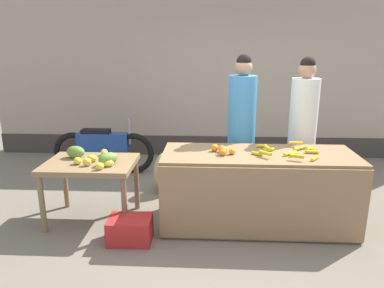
{
  "coord_description": "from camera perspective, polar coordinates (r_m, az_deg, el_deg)",
  "views": [
    {
      "loc": [
        -0.15,
        -3.72,
        1.95
      ],
      "look_at": [
        -0.35,
        0.15,
        0.89
      ],
      "focal_mm": 33.37,
      "sensor_mm": 36.0,
      "label": 1
    }
  ],
  "objects": [
    {
      "name": "produce_crate",
      "position": [
        3.82,
        -9.88,
        -13.34
      ],
      "size": [
        0.45,
        0.33,
        0.26
      ],
      "primitive_type": "cube",
      "rotation": [
        0.0,
        0.0,
        0.02
      ],
      "color": "red",
      "rests_on": "ground"
    },
    {
      "name": "banana_bunch_pile",
      "position": [
        3.98,
        15.34,
        -1.05
      ],
      "size": [
        0.73,
        0.58,
        0.07
      ],
      "color": "gold",
      "rests_on": "fruit_stall_counter"
    },
    {
      "name": "market_wall_back",
      "position": [
        6.45,
        4.41,
        11.39
      ],
      "size": [
        8.14,
        0.23,
        3.08
      ],
      "color": "tan",
      "rests_on": "ground"
    },
    {
      "name": "vendor_woman_white_shirt",
      "position": [
        4.65,
        17.2,
        1.93
      ],
      "size": [
        0.34,
        0.34,
        1.83
      ],
      "color": "#33333D",
      "rests_on": "ground"
    },
    {
      "name": "vendor_woman_blue_shirt",
      "position": [
        4.49,
        7.9,
        2.23
      ],
      "size": [
        0.34,
        0.34,
        1.86
      ],
      "color": "#33333D",
      "rests_on": "ground"
    },
    {
      "name": "produce_sack",
      "position": [
        4.91,
        -4.12,
        -4.49
      ],
      "size": [
        0.47,
        0.45,
        0.57
      ],
      "primitive_type": "ellipsoid",
      "rotation": [
        0.0,
        0.0,
        0.62
      ],
      "color": "tan",
      "rests_on": "ground"
    },
    {
      "name": "mango_papaya_pile",
      "position": [
        4.11,
        -15.63,
        -1.96
      ],
      "size": [
        0.69,
        0.62,
        0.14
      ],
      "color": "#E0CF47",
      "rests_on": "side_table_wooden"
    },
    {
      "name": "orange_pile",
      "position": [
        3.83,
        4.85,
        -0.97
      ],
      "size": [
        0.26,
        0.23,
        0.09
      ],
      "color": "orange",
      "rests_on": "fruit_stall_counter"
    },
    {
      "name": "fruit_stall_counter",
      "position": [
        4.05,
        10.4,
        -7.18
      ],
      "size": [
        2.08,
        0.81,
        0.84
      ],
      "color": "olive",
      "rests_on": "ground"
    },
    {
      "name": "side_table_wooden",
      "position": [
        4.17,
        -15.9,
        -3.94
      ],
      "size": [
        0.99,
        0.73,
        0.71
      ],
      "color": "olive",
      "rests_on": "ground"
    },
    {
      "name": "parked_motorcycle",
      "position": [
        5.78,
        -14.01,
        -0.64
      ],
      "size": [
        1.6,
        0.18,
        0.88
      ],
      "color": "black",
      "rests_on": "ground"
    },
    {
      "name": "ground_plane",
      "position": [
        4.2,
        4.81,
        -12.36
      ],
      "size": [
        24.0,
        24.0,
        0.0
      ],
      "primitive_type": "plane",
      "color": "#756B5B"
    }
  ]
}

